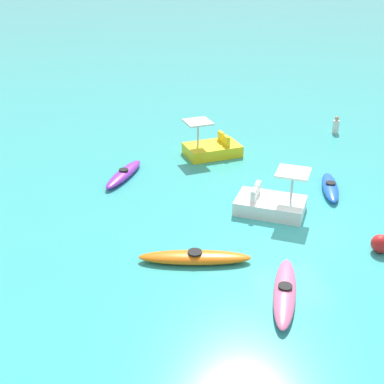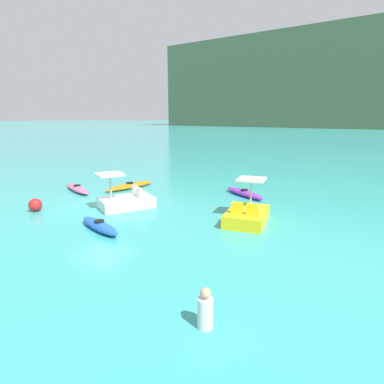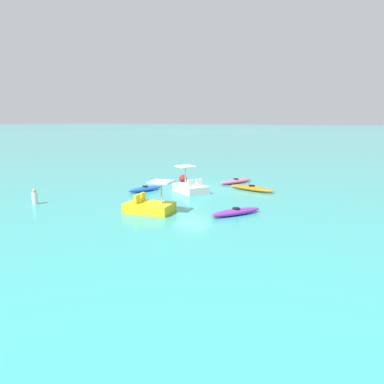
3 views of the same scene
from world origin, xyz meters
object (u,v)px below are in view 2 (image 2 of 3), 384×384
(kayak_blue, at_px, (99,226))
(kayak_orange, at_px, (130,186))
(person_near_shore, at_px, (205,310))
(kayak_purple, at_px, (244,193))
(pedal_boat_yellow, at_px, (247,214))
(pedal_boat_white, at_px, (126,201))
(kayak_pink, at_px, (77,188))
(buoy_red, at_px, (35,205))

(kayak_blue, bearing_deg, kayak_orange, 119.87)
(kayak_blue, bearing_deg, person_near_shore, -28.71)
(kayak_purple, xyz_separation_m, pedal_boat_yellow, (1.56, -4.14, 0.17))
(kayak_blue, relative_size, person_near_shore, 3.00)
(pedal_boat_white, relative_size, person_near_shore, 3.22)
(kayak_pink, bearing_deg, kayak_purple, 21.35)
(pedal_boat_yellow, xyz_separation_m, buoy_red, (-8.90, -3.03, -0.04))
(pedal_boat_white, bearing_deg, person_near_shore, -40.85)
(kayak_blue, distance_m, pedal_boat_yellow, 5.78)
(pedal_boat_white, xyz_separation_m, person_near_shore, (7.13, -6.17, 0.05))
(kayak_purple, xyz_separation_m, kayak_orange, (-6.60, -1.43, -0.00))
(kayak_pink, height_order, person_near_shore, person_near_shore)
(kayak_orange, distance_m, buoy_red, 5.78)
(buoy_red, bearing_deg, kayak_orange, 82.66)
(kayak_purple, distance_m, person_near_shore, 11.37)
(pedal_boat_yellow, xyz_separation_m, person_near_shore, (1.46, -6.82, 0.05))
(kayak_orange, relative_size, person_near_shore, 3.93)
(pedal_boat_yellow, relative_size, pedal_boat_white, 0.92)
(kayak_blue, relative_size, buoy_red, 4.52)
(pedal_boat_white, xyz_separation_m, buoy_red, (-3.23, -2.37, -0.04))
(kayak_orange, xyz_separation_m, buoy_red, (-0.74, -5.73, 0.13))
(buoy_red, bearing_deg, person_near_shore, -20.11)
(kayak_orange, height_order, buoy_red, buoy_red)
(kayak_purple, distance_m, pedal_boat_yellow, 4.43)
(kayak_pink, height_order, kayak_blue, same)
(kayak_pink, bearing_deg, kayak_orange, 42.54)
(kayak_blue, distance_m, kayak_orange, 7.16)
(kayak_blue, height_order, person_near_shore, person_near_shore)
(pedal_boat_yellow, xyz_separation_m, pedal_boat_white, (-5.68, -0.65, 0.00))
(kayak_pink, distance_m, person_near_shore, 14.00)
(kayak_orange, distance_m, person_near_shore, 13.54)
(pedal_boat_yellow, bearing_deg, buoy_red, -161.22)
(person_near_shore, bearing_deg, kayak_orange, 135.29)
(person_near_shore, bearing_deg, pedal_boat_yellow, 102.06)
(buoy_red, bearing_deg, pedal_boat_white, 36.34)
(kayak_pink, bearing_deg, buoy_red, -68.93)
(kayak_orange, bearing_deg, kayak_pink, -137.46)
(buoy_red, distance_m, person_near_shore, 11.03)
(kayak_pink, xyz_separation_m, pedal_boat_white, (4.67, -1.36, 0.17))
(kayak_orange, bearing_deg, kayak_purple, 12.24)
(kayak_pink, relative_size, buoy_red, 5.35)
(kayak_blue, xyz_separation_m, kayak_orange, (-3.57, 6.21, -0.00))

